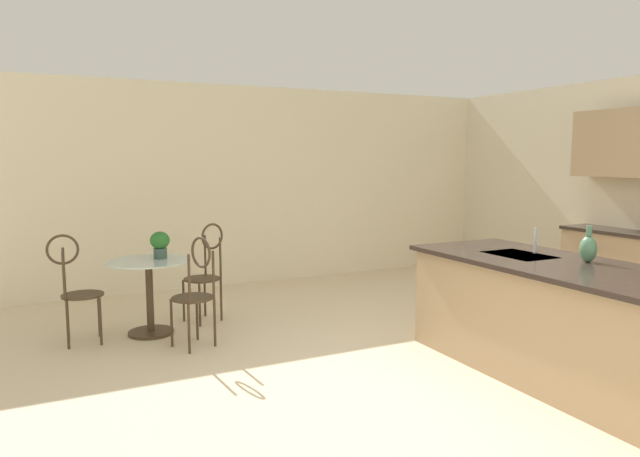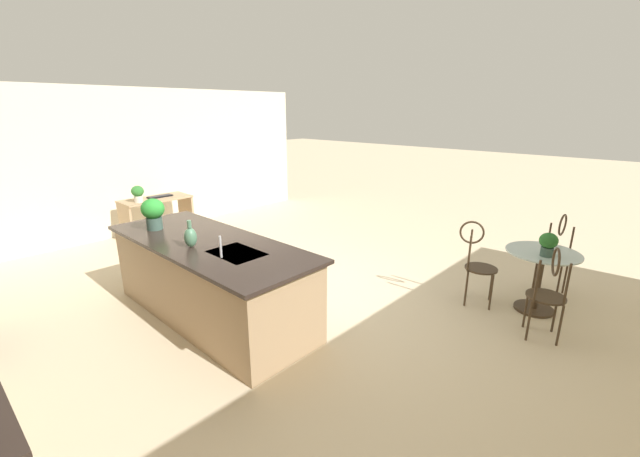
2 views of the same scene
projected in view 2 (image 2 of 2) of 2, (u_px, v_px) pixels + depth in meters
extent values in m
plane|color=beige|center=(285.00, 299.00, 5.02)|extent=(40.00, 40.00, 0.00)
cube|color=beige|center=(130.00, 162.00, 7.41)|extent=(0.12, 7.80, 2.70)
cube|color=tan|center=(211.00, 281.00, 4.49)|extent=(2.70, 0.96, 0.88)
cube|color=#2D231E|center=(207.00, 243.00, 4.36)|extent=(2.80, 1.06, 0.04)
cube|color=#B2B5BA|center=(237.00, 254.00, 4.00)|extent=(0.56, 0.40, 0.03)
cylinder|color=#3D2D1E|center=(533.00, 309.00, 4.75)|extent=(0.44, 0.44, 0.03)
cylinder|color=#3D2D1E|center=(538.00, 281.00, 4.64)|extent=(0.07, 0.07, 0.69)
cylinder|color=#B2C6C1|center=(543.00, 252.00, 4.54)|extent=(0.80, 0.80, 0.01)
cylinder|color=#3D2D1E|center=(526.00, 309.00, 4.31)|extent=(0.03, 0.03, 0.45)
cylinder|color=#3D2D1E|center=(555.00, 313.00, 4.22)|extent=(0.03, 0.03, 0.45)
cylinder|color=#3D2D1E|center=(529.00, 321.00, 4.06)|extent=(0.03, 0.03, 0.45)
cylinder|color=#3D2D1E|center=(560.00, 326.00, 3.97)|extent=(0.03, 0.03, 0.45)
cylinder|color=#3D2D1E|center=(546.00, 297.00, 4.07)|extent=(0.50, 0.50, 0.02)
cylinder|color=#3D2D1E|center=(537.00, 281.00, 3.92)|extent=(0.03, 0.03, 0.45)
cylinder|color=#3D2D1E|center=(567.00, 285.00, 3.83)|extent=(0.03, 0.03, 0.45)
torus|color=#3D2D1E|center=(556.00, 262.00, 3.81)|extent=(0.13, 0.27, 0.28)
cylinder|color=#3D2D1E|center=(491.00, 284.00, 4.93)|extent=(0.03, 0.03, 0.45)
cylinder|color=#3D2D1E|center=(491.00, 293.00, 4.69)|extent=(0.03, 0.03, 0.45)
cylinder|color=#3D2D1E|center=(467.00, 280.00, 5.04)|extent=(0.03, 0.03, 0.45)
cylinder|color=#3D2D1E|center=(466.00, 289.00, 4.79)|extent=(0.03, 0.03, 0.45)
cylinder|color=#3D2D1E|center=(481.00, 268.00, 4.79)|extent=(0.49, 0.49, 0.02)
cylinder|color=#3D2D1E|center=(470.00, 247.00, 4.90)|extent=(0.03, 0.03, 0.45)
cylinder|color=#3D2D1E|center=(469.00, 254.00, 4.67)|extent=(0.03, 0.03, 0.45)
torus|color=#3D2D1E|center=(472.00, 232.00, 4.72)|extent=(0.27, 0.12, 0.28)
cylinder|color=#3D2D1E|center=(559.00, 284.00, 4.93)|extent=(0.03, 0.03, 0.45)
cylinder|color=#3D2D1E|center=(534.00, 277.00, 5.12)|extent=(0.03, 0.03, 0.45)
cylinder|color=#3D2D1E|center=(565.00, 277.00, 5.12)|extent=(0.03, 0.03, 0.45)
cylinder|color=#3D2D1E|center=(542.00, 271.00, 5.31)|extent=(0.03, 0.03, 0.45)
cylinder|color=#3D2D1E|center=(553.00, 260.00, 5.05)|extent=(0.40, 0.40, 0.02)
cylinder|color=#3D2D1E|center=(571.00, 244.00, 5.00)|extent=(0.03, 0.03, 0.45)
cylinder|color=#3D2D1E|center=(548.00, 239.00, 5.18)|extent=(0.03, 0.03, 0.45)
torus|color=#3D2D1E|center=(563.00, 225.00, 5.02)|extent=(0.04, 0.28, 0.28)
cylinder|color=#B2B5BA|center=(221.00, 247.00, 3.84)|extent=(0.02, 0.02, 0.22)
cube|color=tan|center=(186.00, 213.00, 7.79)|extent=(0.54, 0.04, 0.71)
cube|color=tan|center=(126.00, 225.00, 6.98)|extent=(0.54, 0.04, 0.71)
cube|color=tan|center=(155.00, 199.00, 7.28)|extent=(0.60, 1.20, 0.03)
cube|color=black|center=(160.00, 196.00, 7.35)|extent=(0.16, 0.44, 0.02)
cube|color=#333335|center=(160.00, 196.00, 7.35)|extent=(0.13, 0.40, 0.01)
cylinder|color=#385147|center=(547.00, 252.00, 4.40)|extent=(0.13, 0.13, 0.10)
ellipsoid|color=#266427|center=(549.00, 241.00, 4.36)|extent=(0.19, 0.19, 0.17)
cylinder|color=#385147|center=(155.00, 223.00, 4.76)|extent=(0.18, 0.18, 0.15)
ellipsoid|color=green|center=(153.00, 209.00, 4.71)|extent=(0.27, 0.27, 0.24)
cylinder|color=beige|center=(139.00, 199.00, 6.93)|extent=(0.14, 0.14, 0.11)
ellipsoid|color=#2F722E|center=(137.00, 191.00, 6.89)|extent=(0.21, 0.21, 0.19)
ellipsoid|color=#4C7A5B|center=(190.00, 237.00, 4.14)|extent=(0.13, 0.13, 0.21)
cylinder|color=#4C7A5B|center=(189.00, 224.00, 4.10)|extent=(0.04, 0.04, 0.08)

